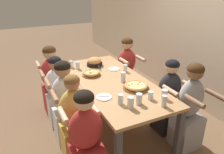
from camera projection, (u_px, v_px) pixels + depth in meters
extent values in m
plane|color=brown|center=(112.00, 125.00, 3.42)|extent=(18.00, 18.00, 0.00)
cube|color=beige|center=(206.00, 13.00, 3.45)|extent=(10.00, 0.06, 3.20)
cube|color=tan|center=(112.00, 81.00, 3.12)|extent=(2.10, 0.94, 0.04)
cube|color=#4C4C51|center=(68.00, 84.00, 3.93)|extent=(0.07, 0.07, 0.73)
cube|color=#4C4C51|center=(109.00, 76.00, 4.25)|extent=(0.07, 0.07, 0.73)
cube|color=#4C4C51|center=(178.00, 135.00, 2.62)|extent=(0.07, 0.07, 0.73)
cylinder|color=brown|center=(92.00, 75.00, 3.27)|extent=(0.28, 0.28, 0.02)
torus|color=tan|center=(91.00, 73.00, 3.26)|extent=(0.25, 0.25, 0.04)
cylinder|color=#E5C675|center=(91.00, 73.00, 3.26)|extent=(0.20, 0.20, 0.03)
cylinder|color=#C6422D|center=(91.00, 73.00, 3.22)|extent=(0.02, 0.02, 0.01)
cylinder|color=#C6422D|center=(89.00, 73.00, 3.22)|extent=(0.02, 0.02, 0.01)
cylinder|color=#C6422D|center=(91.00, 73.00, 3.22)|extent=(0.02, 0.02, 0.01)
cylinder|color=#C6422D|center=(94.00, 72.00, 3.25)|extent=(0.02, 0.02, 0.01)
cylinder|color=#C6422D|center=(90.00, 70.00, 3.31)|extent=(0.02, 0.02, 0.01)
cylinder|color=#C6422D|center=(91.00, 73.00, 3.22)|extent=(0.02, 0.02, 0.01)
cylinder|color=brown|center=(136.00, 88.00, 2.87)|extent=(0.35, 0.35, 0.02)
torus|color=tan|center=(136.00, 86.00, 2.85)|extent=(0.31, 0.31, 0.04)
cylinder|color=#E5C675|center=(136.00, 86.00, 2.86)|extent=(0.26, 0.26, 0.04)
cylinder|color=#C6422D|center=(132.00, 84.00, 2.87)|extent=(0.02, 0.02, 0.01)
cylinder|color=#C6422D|center=(129.00, 85.00, 2.83)|extent=(0.02, 0.02, 0.01)
cylinder|color=#C6422D|center=(138.00, 84.00, 2.86)|extent=(0.02, 0.02, 0.01)
cylinder|color=#C6422D|center=(140.00, 82.00, 2.91)|extent=(0.02, 0.02, 0.01)
cylinder|color=black|center=(95.00, 64.00, 3.65)|extent=(0.26, 0.26, 0.05)
cylinder|color=black|center=(99.00, 67.00, 3.49)|extent=(0.12, 0.02, 0.02)
ellipsoid|color=#D68E4C|center=(94.00, 61.00, 3.63)|extent=(0.23, 0.23, 0.13)
cylinder|color=white|center=(114.00, 69.00, 3.50)|extent=(0.18, 0.18, 0.01)
cube|color=#B7B7BC|center=(114.00, 68.00, 3.50)|extent=(0.13, 0.04, 0.01)
cylinder|color=white|center=(104.00, 97.00, 2.64)|extent=(0.19, 0.19, 0.01)
cube|color=#B7B7BC|center=(104.00, 96.00, 2.64)|extent=(0.08, 0.12, 0.01)
cylinder|color=silver|center=(123.00, 77.00, 3.04)|extent=(0.07, 0.07, 0.14)
cylinder|color=black|center=(123.00, 79.00, 3.05)|extent=(0.06, 0.06, 0.08)
cylinder|color=silver|center=(130.00, 103.00, 2.40)|extent=(0.07, 0.07, 0.14)
cylinder|color=silver|center=(130.00, 104.00, 2.41)|extent=(0.07, 0.07, 0.09)
cylinder|color=silver|center=(125.00, 68.00, 3.39)|extent=(0.07, 0.07, 0.11)
cylinder|color=silver|center=(78.00, 66.00, 3.49)|extent=(0.06, 0.06, 0.12)
cylinder|color=silver|center=(78.00, 67.00, 3.51)|extent=(0.06, 0.06, 0.06)
cylinder|color=silver|center=(164.00, 101.00, 2.43)|extent=(0.06, 0.06, 0.14)
cylinder|color=black|center=(164.00, 103.00, 2.44)|extent=(0.05, 0.05, 0.08)
cylinder|color=silver|center=(71.00, 64.00, 3.57)|extent=(0.06, 0.06, 0.11)
cylinder|color=silver|center=(71.00, 65.00, 3.57)|extent=(0.06, 0.06, 0.07)
cylinder|color=silver|center=(121.00, 99.00, 2.49)|extent=(0.07, 0.07, 0.12)
cylinder|color=black|center=(121.00, 100.00, 2.49)|extent=(0.06, 0.06, 0.10)
cylinder|color=silver|center=(139.00, 99.00, 2.48)|extent=(0.07, 0.07, 0.13)
cylinder|color=silver|center=(139.00, 101.00, 2.50)|extent=(0.07, 0.07, 0.07)
cylinder|color=silver|center=(164.00, 94.00, 2.59)|extent=(0.07, 0.07, 0.12)
cylinder|color=black|center=(164.00, 95.00, 2.60)|extent=(0.07, 0.07, 0.09)
cylinder|color=silver|center=(151.00, 95.00, 2.59)|extent=(0.07, 0.07, 0.10)
cylinder|color=silver|center=(150.00, 97.00, 2.60)|extent=(0.06, 0.06, 0.06)
cube|color=#99999E|center=(186.00, 131.00, 2.92)|extent=(0.32, 0.34, 0.47)
ellipsoid|color=#99999E|center=(191.00, 98.00, 2.72)|extent=(0.24, 0.36, 0.52)
sphere|color=brown|center=(195.00, 72.00, 2.58)|extent=(0.20, 0.20, 0.20)
ellipsoid|color=#422814|center=(196.00, 69.00, 2.56)|extent=(0.21, 0.21, 0.14)
cylinder|color=brown|center=(216.00, 95.00, 2.57)|extent=(0.28, 0.06, 0.06)
cylinder|color=brown|center=(194.00, 101.00, 2.44)|extent=(0.28, 0.06, 0.06)
cube|color=#232328|center=(166.00, 116.00, 3.24)|extent=(0.32, 0.34, 0.47)
ellipsoid|color=#232328|center=(170.00, 88.00, 3.06)|extent=(0.24, 0.36, 0.46)
sphere|color=tan|center=(172.00, 67.00, 2.93)|extent=(0.19, 0.19, 0.19)
ellipsoid|color=black|center=(173.00, 64.00, 2.92)|extent=(0.19, 0.19, 0.13)
cylinder|color=tan|center=(191.00, 86.00, 2.92)|extent=(0.28, 0.06, 0.06)
cylinder|color=tan|center=(170.00, 91.00, 2.79)|extent=(0.28, 0.06, 0.06)
ellipsoid|color=#B22D2D|center=(86.00, 129.00, 2.19)|extent=(0.24, 0.36, 0.47)
sphere|color=beige|center=(84.00, 100.00, 2.06)|extent=(0.20, 0.20, 0.20)
ellipsoid|color=black|center=(84.00, 97.00, 2.05)|extent=(0.20, 0.20, 0.14)
cylinder|color=beige|center=(63.00, 115.00, 2.26)|extent=(0.28, 0.06, 0.06)
cylinder|color=beige|center=(94.00, 107.00, 2.40)|extent=(0.28, 0.06, 0.06)
cube|color=silver|center=(68.00, 124.00, 3.04)|extent=(0.32, 0.34, 0.47)
ellipsoid|color=silver|center=(65.00, 94.00, 2.85)|extent=(0.24, 0.36, 0.50)
sphere|color=#9E7051|center=(63.00, 69.00, 2.71)|extent=(0.20, 0.20, 0.20)
ellipsoid|color=black|center=(62.00, 66.00, 2.70)|extent=(0.21, 0.21, 0.14)
cylinder|color=#9E7051|center=(48.00, 83.00, 2.91)|extent=(0.28, 0.06, 0.06)
cylinder|color=#9E7051|center=(73.00, 79.00, 3.05)|extent=(0.28, 0.06, 0.06)
cube|color=gold|center=(77.00, 142.00, 2.71)|extent=(0.32, 0.34, 0.47)
ellipsoid|color=gold|center=(74.00, 109.00, 2.52)|extent=(0.24, 0.36, 0.50)
sphere|color=#9E7051|center=(72.00, 83.00, 2.38)|extent=(0.17, 0.17, 0.17)
ellipsoid|color=brown|center=(72.00, 80.00, 2.37)|extent=(0.18, 0.18, 0.12)
cylinder|color=#9E7051|center=(54.00, 96.00, 2.58)|extent=(0.28, 0.06, 0.06)
cylinder|color=#9E7051|center=(82.00, 91.00, 2.72)|extent=(0.28, 0.06, 0.06)
cube|color=#B22D2D|center=(126.00, 84.00, 4.26)|extent=(0.32, 0.34, 0.47)
ellipsoid|color=#B22D2D|center=(127.00, 61.00, 4.07)|extent=(0.24, 0.36, 0.47)
sphere|color=tan|center=(127.00, 44.00, 3.94)|extent=(0.21, 0.21, 0.21)
ellipsoid|color=#422814|center=(127.00, 42.00, 3.92)|extent=(0.21, 0.21, 0.15)
cylinder|color=tan|center=(141.00, 58.00, 3.93)|extent=(0.28, 0.06, 0.06)
cylinder|color=tan|center=(124.00, 61.00, 3.80)|extent=(0.28, 0.06, 0.06)
cube|color=silver|center=(60.00, 109.00, 3.42)|extent=(0.32, 0.34, 0.47)
ellipsoid|color=silver|center=(57.00, 82.00, 3.24)|extent=(0.24, 0.36, 0.44)
sphere|color=#9E7051|center=(55.00, 63.00, 3.12)|extent=(0.18, 0.18, 0.18)
ellipsoid|color=black|center=(55.00, 61.00, 3.10)|extent=(0.19, 0.19, 0.13)
cylinder|color=#9E7051|center=(42.00, 74.00, 3.31)|extent=(0.28, 0.06, 0.06)
cylinder|color=#9E7051|center=(64.00, 71.00, 3.45)|extent=(0.28, 0.06, 0.06)
cube|color=#B22D2D|center=(55.00, 98.00, 3.73)|extent=(0.32, 0.34, 0.47)
ellipsoid|color=#B22D2D|center=(52.00, 73.00, 3.54)|extent=(0.24, 0.36, 0.48)
sphere|color=tan|center=(49.00, 53.00, 3.40)|extent=(0.21, 0.21, 0.21)
ellipsoid|color=#422814|center=(49.00, 50.00, 3.39)|extent=(0.21, 0.21, 0.14)
cylinder|color=tan|center=(38.00, 65.00, 3.60)|extent=(0.28, 0.06, 0.06)
cylinder|color=tan|center=(59.00, 62.00, 3.74)|extent=(0.28, 0.06, 0.06)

